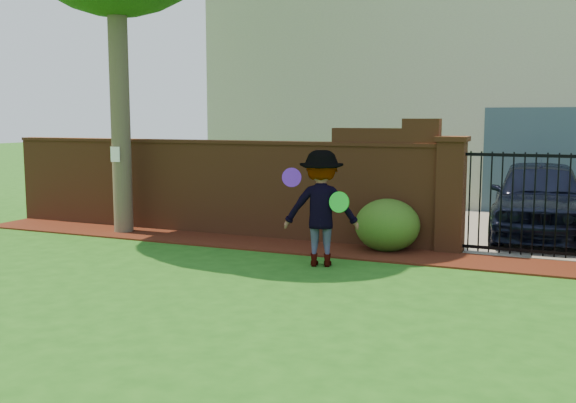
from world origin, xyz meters
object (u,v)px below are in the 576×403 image
at_px(car, 540,199).
at_px(man, 321,209).
at_px(frisbee_purple, 292,177).
at_px(frisbee_green, 339,202).

height_order(car, man, man).
bearing_deg(frisbee_purple, man, 35.80).
height_order(car, frisbee_purple, frisbee_purple).
height_order(man, frisbee_purple, man).
bearing_deg(frisbee_green, frisbee_purple, -168.65).
relative_size(car, frisbee_green, 13.72).
height_order(car, frisbee_green, car).
distance_m(car, frisbee_green, 4.59).
xyz_separation_m(frisbee_purple, frisbee_green, (0.68, 0.14, -0.34)).
bearing_deg(frisbee_green, car, 56.47).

